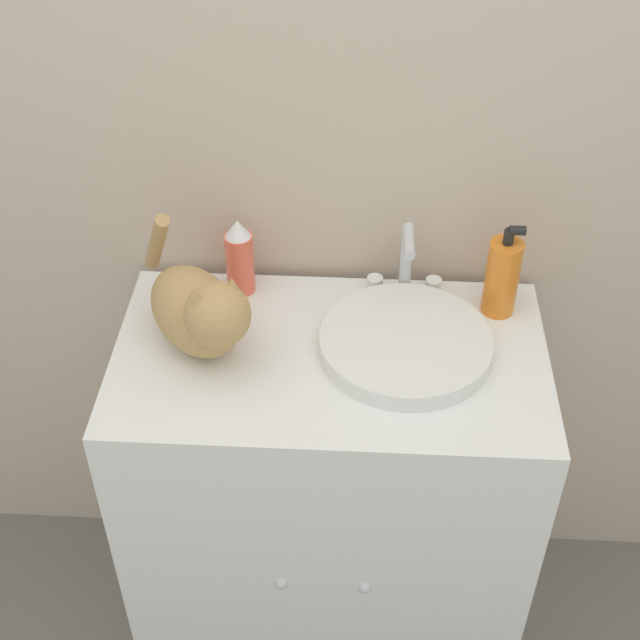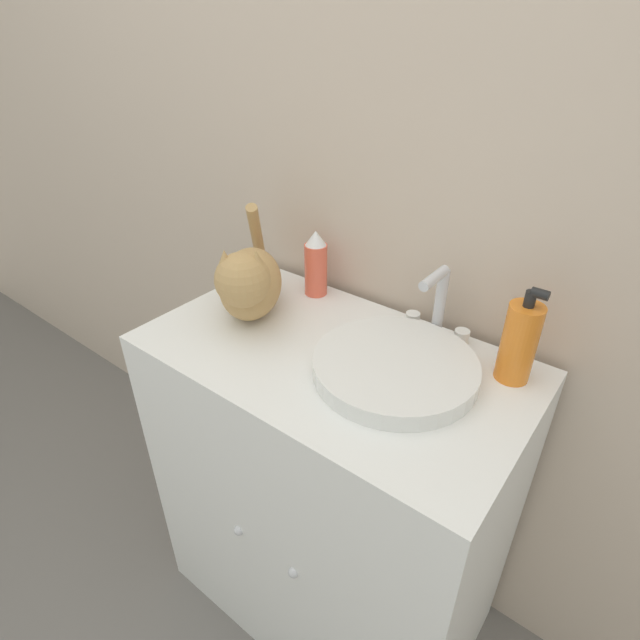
{
  "view_description": "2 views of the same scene",
  "coord_description": "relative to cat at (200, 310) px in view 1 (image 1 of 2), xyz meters",
  "views": [
    {
      "loc": [
        0.05,
        -0.99,
        2.0
      ],
      "look_at": [
        -0.02,
        0.21,
        0.98
      ],
      "focal_mm": 50.0,
      "sensor_mm": 36.0,
      "label": 1
    },
    {
      "loc": [
        0.5,
        -0.45,
        1.48
      ],
      "look_at": [
        -0.02,
        0.22,
        0.96
      ],
      "focal_mm": 28.0,
      "sensor_mm": 36.0,
      "label": 2
    }
  ],
  "objects": [
    {
      "name": "faucet",
      "position": [
        0.38,
        0.18,
        -0.02
      ],
      "size": [
        0.15,
        0.11,
        0.17
      ],
      "color": "silver",
      "rests_on": "vanity_cabinet"
    },
    {
      "name": "soap_bottle",
      "position": [
        0.56,
        0.14,
        -0.01
      ],
      "size": [
        0.07,
        0.07,
        0.2
      ],
      "color": "orange",
      "rests_on": "vanity_cabinet"
    },
    {
      "name": "sink_basin",
      "position": [
        0.38,
        0.01,
        -0.07
      ],
      "size": [
        0.32,
        0.32,
        0.04
      ],
      "color": "white",
      "rests_on": "vanity_cabinet"
    },
    {
      "name": "cat",
      "position": [
        0.0,
        0.0,
        0.0
      ],
      "size": [
        0.27,
        0.32,
        0.23
      ],
      "rotation": [
        0.0,
        0.0,
        -0.92
      ],
      "color": "tan",
      "rests_on": "vanity_cabinet"
    },
    {
      "name": "vanity_cabinet",
      "position": [
        0.24,
        -0.01,
        -0.53
      ],
      "size": [
        0.81,
        0.49,
        0.88
      ],
      "color": "white",
      "rests_on": "ground_plane"
    },
    {
      "name": "wall_back",
      "position": [
        0.24,
        0.27,
        0.28
      ],
      "size": [
        6.0,
        0.05,
        2.5
      ],
      "color": "#C6B29E",
      "rests_on": "ground_plane"
    },
    {
      "name": "spray_bottle",
      "position": [
        0.05,
        0.18,
        -0.01
      ],
      "size": [
        0.06,
        0.06,
        0.17
      ],
      "color": "#EF6047",
      "rests_on": "vanity_cabinet"
    }
  ]
}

